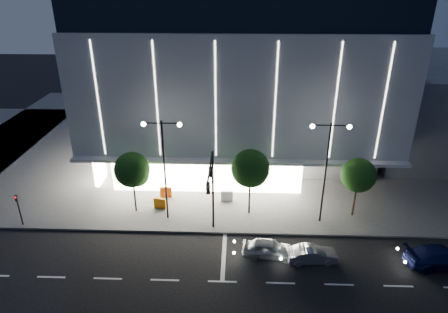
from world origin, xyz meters
name	(u,v)px	position (x,y,z in m)	size (l,w,h in m)	color
ground	(196,266)	(0.00, 0.00, 0.00)	(160.00, 160.00, 0.00)	black
sidewalk_museum	(254,140)	(5.00, 24.00, 0.07)	(70.00, 40.00, 0.15)	#474747
museum	(239,70)	(2.98, 22.31, 9.27)	(30.00, 25.80, 18.00)	#4C4C51
annex_building	(431,104)	(26.00, 24.00, 5.00)	(16.00, 20.00, 10.00)	#4C4C51
traffic_mast	(211,184)	(1.00, 3.34, 5.03)	(0.33, 5.89, 7.07)	black
street_lamp_west	(164,157)	(-3.00, 6.00, 5.96)	(3.16, 0.36, 9.00)	black
street_lamp_east	(327,159)	(10.00, 6.00, 5.96)	(3.16, 0.36, 9.00)	black
ped_signal_far	(19,207)	(-15.00, 4.50, 1.89)	(0.22, 0.24, 3.00)	black
tree_left	(132,171)	(-5.97, 7.02, 4.03)	(3.02, 3.02, 5.72)	black
tree_mid	(251,170)	(4.03, 7.02, 4.33)	(3.25, 3.25, 6.15)	black
tree_right	(358,177)	(13.03, 7.02, 3.88)	(2.91, 2.91, 5.51)	black
car_lead	(269,248)	(5.35, 1.39, 0.67)	(1.59, 3.95, 1.34)	gray
car_second	(312,255)	(8.50, 0.88, 0.61)	(1.30, 3.72, 1.22)	#A5A7AD
car_third	(441,257)	(17.74, 0.80, 0.75)	(2.10, 5.16, 1.50)	#13194A
barrier_a	(160,203)	(-3.94, 7.49, 0.65)	(1.10, 0.25, 1.00)	orange
barrier_c	(166,192)	(-3.75, 9.49, 0.65)	(1.10, 0.25, 1.00)	#C8530B
barrier_d	(227,196)	(2.00, 8.99, 0.65)	(1.10, 0.25, 1.00)	silver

